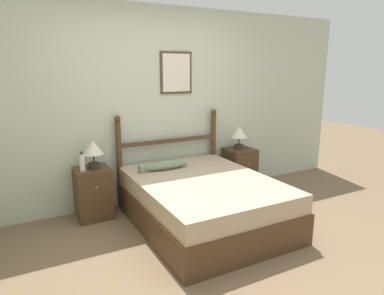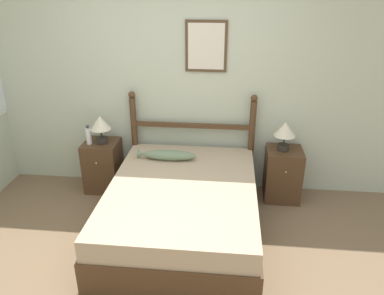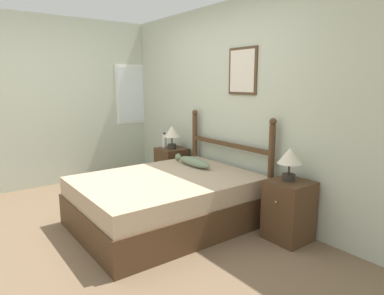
{
  "view_description": "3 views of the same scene",
  "coord_description": "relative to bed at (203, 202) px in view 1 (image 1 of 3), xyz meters",
  "views": [
    {
      "loc": [
        -1.63,
        -2.49,
        1.76
      ],
      "look_at": [
        0.27,
        1.06,
        0.83
      ],
      "focal_mm": 32.0,
      "sensor_mm": 36.0,
      "label": 1
    },
    {
      "loc": [
        0.64,
        -2.43,
        2.37
      ],
      "look_at": [
        0.28,
        1.04,
        0.8
      ],
      "focal_mm": 35.0,
      "sensor_mm": 36.0,
      "label": 2
    },
    {
      "loc": [
        3.33,
        -1.25,
        1.58
      ],
      "look_at": [
        0.29,
        1.0,
        0.85
      ],
      "focal_mm": 32.0,
      "sensor_mm": 36.0,
      "label": 3
    }
  ],
  "objects": [
    {
      "name": "bed",
      "position": [
        0.0,
        0.0,
        0.0
      ],
      "size": [
        1.46,
        1.93,
        0.54
      ],
      "color": "#4C331E",
      "rests_on": "ground_plane"
    },
    {
      "name": "nightstand_left",
      "position": [
        -1.07,
        0.78,
        0.04
      ],
      "size": [
        0.4,
        0.41,
        0.61
      ],
      "color": "#4C331E",
      "rests_on": "ground_plane"
    },
    {
      "name": "table_lamp_left",
      "position": [
        -1.04,
        0.77,
        0.58
      ],
      "size": [
        0.24,
        0.24,
        0.33
      ],
      "color": "#2D2823",
      "rests_on": "nightstand_left"
    },
    {
      "name": "headboard",
      "position": [
        0.0,
        0.93,
        0.39
      ],
      "size": [
        1.47,
        0.08,
        1.2
      ],
      "color": "#4C331E",
      "rests_on": "ground_plane"
    },
    {
      "name": "table_lamp_right",
      "position": [
        1.04,
        0.78,
        0.58
      ],
      "size": [
        0.24,
        0.24,
        0.33
      ],
      "color": "#2D2823",
      "rests_on": "nightstand_right"
    },
    {
      "name": "wall_back",
      "position": [
        -0.22,
        1.04,
        1.01
      ],
      "size": [
        6.4,
        0.08,
        2.55
      ],
      "color": "beige",
      "rests_on": "ground_plane"
    },
    {
      "name": "bottle",
      "position": [
        -1.18,
        0.72,
        0.45
      ],
      "size": [
        0.06,
        0.06,
        0.23
      ],
      "color": "white",
      "rests_on": "nightstand_left"
    },
    {
      "name": "ground_plane",
      "position": [
        -0.22,
        -0.69,
        -0.27
      ],
      "size": [
        16.0,
        16.0,
        0.0
      ],
      "primitive_type": "plane",
      "color": "#7A6047"
    },
    {
      "name": "fish_pillow",
      "position": [
        -0.23,
        0.55,
        0.33
      ],
      "size": [
        0.65,
        0.16,
        0.11
      ],
      "color": "gray",
      "rests_on": "bed"
    },
    {
      "name": "nightstand_right",
      "position": [
        1.07,
        0.78,
        0.04
      ],
      "size": [
        0.4,
        0.41,
        0.61
      ],
      "color": "#4C331E",
      "rests_on": "ground_plane"
    }
  ]
}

